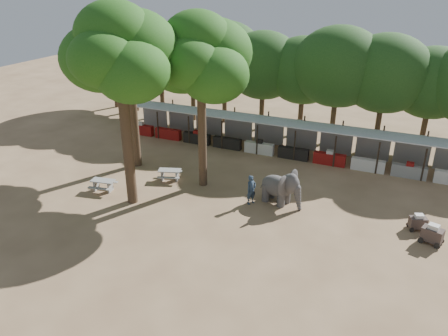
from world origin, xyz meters
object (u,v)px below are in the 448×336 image
at_px(picnic_table_near, 103,184).
at_px(cart_front, 432,234).
at_px(yard_tree_left, 128,54).
at_px(yard_tree_back, 200,57).
at_px(cart_back, 418,222).
at_px(handler, 251,190).
at_px(yard_tree_center, 119,53).
at_px(elephant, 281,187).
at_px(picnic_table_far, 170,173).

bearing_deg(picnic_table_near, cart_front, -4.01).
xyz_separation_m(picnic_table_near, cart_front, (19.98, 2.04, 0.06)).
bearing_deg(yard_tree_left, yard_tree_back, -9.46).
bearing_deg(cart_back, handler, 164.64).
distance_m(handler, picnic_table_near, 9.88).
distance_m(handler, cart_front, 10.40).
bearing_deg(cart_back, yard_tree_back, 157.36).
relative_size(yard_tree_center, picnic_table_near, 6.90).
bearing_deg(handler, cart_back, -56.02).
bearing_deg(elephant, picnic_table_near, -148.36).
bearing_deg(yard_tree_center, handler, 20.35).
distance_m(picnic_table_near, cart_front, 20.09).
bearing_deg(picnic_table_near, picnic_table_far, 35.28).
distance_m(elephant, cart_back, 7.98).
bearing_deg(cart_back, elephant, 160.34).
relative_size(elephant, handler, 1.60).
bearing_deg(yard_tree_left, cart_back, -4.36).
height_order(yard_tree_left, handler, yard_tree_left).
bearing_deg(yard_tree_center, picnic_table_far, 79.06).
distance_m(elephant, picnic_table_near, 11.72).
height_order(handler, picnic_table_far, handler).
bearing_deg(picnic_table_near, yard_tree_center, -16.74).
relative_size(picnic_table_far, cart_back, 1.63).
bearing_deg(yard_tree_left, elephant, -7.86).
height_order(yard_tree_back, handler, yard_tree_back).
xyz_separation_m(yard_tree_left, handler, (10.07, -2.38, -7.26)).
distance_m(yard_tree_left, cart_back, 21.24).
bearing_deg(cart_back, yard_tree_left, 155.11).
xyz_separation_m(yard_tree_center, cart_back, (16.73, 3.50, -8.73)).
bearing_deg(yard_tree_center, elephant, 21.04).
bearing_deg(yard_tree_back, picnic_table_far, -168.35).
relative_size(yard_tree_left, yard_tree_center, 0.92).
xyz_separation_m(picnic_table_far, cart_back, (16.05, -0.03, -0.02)).
bearing_deg(cart_back, yard_tree_center, 171.27).
bearing_deg(picnic_table_far, yard_tree_back, -7.64).
bearing_deg(picnic_table_far, picnic_table_near, -154.17).
xyz_separation_m(yard_tree_left, elephant, (11.77, -1.63, -7.08)).
bearing_deg(handler, picnic_table_near, 132.38).
bearing_deg(handler, yard_tree_back, 100.09).
relative_size(elephant, cart_front, 2.27).
height_order(yard_tree_left, cart_front, yard_tree_left).
distance_m(yard_tree_center, cart_back, 19.19).
relative_size(yard_tree_center, cart_back, 10.31).
bearing_deg(picnic_table_far, yard_tree_left, 138.84).
bearing_deg(yard_tree_left, yard_tree_center, -59.04).
relative_size(yard_tree_back, elephant, 3.75).
distance_m(yard_tree_left, handler, 12.64).
bearing_deg(handler, picnic_table_far, 110.77).
bearing_deg(handler, yard_tree_center, 139.15).
height_order(elephant, cart_front, elephant).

